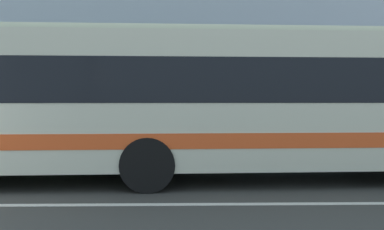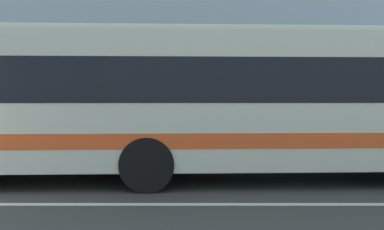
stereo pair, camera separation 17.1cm
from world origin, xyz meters
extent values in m
cube|color=silver|center=(7.70, 13.26, 5.91)|extent=(20.98, 9.03, 11.82)
cube|color=beige|center=(4.91, 2.13, 1.64)|extent=(11.31, 3.04, 2.59)
cube|color=black|center=(4.91, 2.13, 2.03)|extent=(10.64, 3.03, 0.83)
cube|color=#ED5321|center=(4.91, 2.13, 0.93)|extent=(11.09, 3.06, 0.28)
cube|color=beige|center=(4.91, 2.13, 3.00)|extent=(10.85, 2.61, 0.12)
cylinder|color=black|center=(9.46, 3.51, 0.50)|extent=(1.01, 0.32, 1.00)
cylinder|color=black|center=(4.17, 3.28, 0.50)|extent=(1.01, 0.32, 1.00)
cylinder|color=black|center=(4.27, 0.92, 0.50)|extent=(1.01, 0.32, 1.00)
camera|label=1|loc=(4.92, -6.75, 1.69)|focal=39.83mm
camera|label=2|loc=(5.09, -6.75, 1.69)|focal=39.83mm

